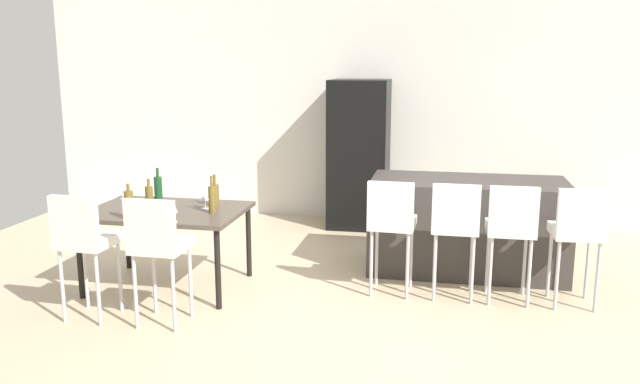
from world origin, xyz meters
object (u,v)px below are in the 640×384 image
wine_glass_far (173,208)px  dining_chair_far (157,241)px  dining_table (167,216)px  bar_chair_right (511,225)px  wine_glass_end (122,186)px  wine_bottle_right (149,197)px  wine_bottle_corner (212,199)px  dining_chair_near (84,237)px  wine_bottle_left (129,205)px  potted_plant (557,203)px  refrigerator (359,154)px  bar_chair_far (578,228)px  kitchen_island (467,226)px  bar_chair_middle (455,222)px  bar_chair_left (392,219)px  wine_bottle_near (215,194)px  wine_bottle_middle (158,187)px  wine_glass_inner (205,195)px

wine_glass_far → dining_chair_far: bearing=-83.1°
dining_table → bar_chair_right: bearing=3.8°
dining_table → wine_glass_end: (-0.61, 0.34, 0.19)m
wine_bottle_right → wine_bottle_corner: bearing=-3.6°
dining_chair_near → wine_bottle_left: 0.51m
wine_bottle_right → wine_glass_end: wine_bottle_right is taller
potted_plant → refrigerator: bearing=179.8°
bar_chair_far → kitchen_island: bearing=136.8°
bar_chair_middle → potted_plant: bar_chair_middle is taller
kitchen_island → refrigerator: size_ratio=1.03×
bar_chair_right → bar_chair_left: bearing=180.0°
kitchen_island → dining_chair_near: (-3.03, -1.87, 0.24)m
wine_glass_end → refrigerator: 3.01m
bar_chair_right → wine_bottle_near: bearing=179.7°
dining_table → wine_bottle_right: wine_bottle_right is taller
dining_chair_far → bar_chair_middle: bearing=24.8°
dining_table → wine_bottle_middle: size_ratio=4.62×
wine_bottle_middle → wine_bottle_corner: bearing=-32.8°
wine_bottle_corner → wine_bottle_left: wine_bottle_corner is taller
wine_bottle_near → refrigerator: (1.03, 2.35, 0.07)m
bar_chair_left → potted_plant: (1.78, 2.35, -0.30)m
bar_chair_left → wine_bottle_middle: (-2.31, 0.23, 0.16)m
wine_bottle_corner → wine_bottle_right: 0.62m
wine_glass_inner → bar_chair_middle: bearing=2.9°
wine_bottle_middle → wine_glass_inner: (0.62, -0.34, 0.01)m
potted_plant → wine_bottle_middle: bearing=-152.5°
wine_bottle_right → wine_glass_far: wine_bottle_right is taller
bar_chair_right → bar_chair_far: same height
wine_bottle_corner → wine_glass_inner: (-0.12, 0.14, -0.00)m
refrigerator → potted_plant: 2.45m
wine_bottle_near → wine_bottle_right: (-0.55, -0.22, -0.00)m
wine_bottle_left → dining_chair_far: bearing=-44.0°
bar_chair_far → potted_plant: bearing=84.6°
wine_glass_inner → potted_plant: (3.47, 2.47, -0.47)m
bar_chair_middle → wine_glass_far: 2.41m
dining_chair_near → refrigerator: (1.74, 3.41, 0.22)m
wine_bottle_left → wine_glass_far: (0.41, -0.02, -0.00)m
dining_table → wine_bottle_near: (0.39, 0.21, 0.17)m
dining_chair_far → wine_bottle_middle: size_ratio=3.47×
kitchen_island → dining_table: bearing=-159.3°
bar_chair_right → bar_chair_far: 0.54m
bar_chair_middle → wine_bottle_right: bearing=-175.6°
kitchen_island → dining_table: (-2.72, -1.02, 0.22)m
wine_glass_far → potted_plant: bearing=39.9°
bar_chair_right → dining_chair_near: size_ratio=1.00×
wine_bottle_middle → bar_chair_right: bearing=-3.9°
bar_chair_far → wine_glass_end: bar_chair_far is taller
bar_chair_far → wine_glass_far: 3.39m
wine_glass_far → bar_chair_far: bearing=10.6°
refrigerator → bar_chair_far: bearing=-47.4°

